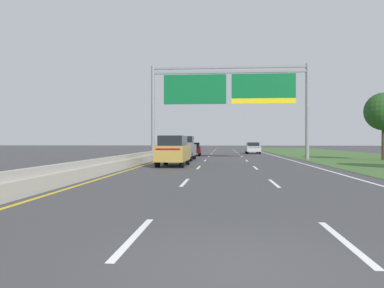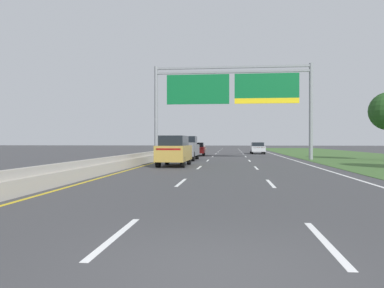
{
  "view_description": "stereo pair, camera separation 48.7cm",
  "coord_description": "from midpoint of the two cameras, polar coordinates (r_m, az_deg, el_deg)",
  "views": [
    {
      "loc": [
        -0.24,
        -5.2,
        1.74
      ],
      "look_at": [
        -2.12,
        17.51,
        1.56
      ],
      "focal_mm": 35.23,
      "sensor_mm": 36.0,
      "label": 1
    },
    {
      "loc": [
        0.24,
        -5.15,
        1.74
      ],
      "look_at": [
        -2.12,
        17.51,
        1.56
      ],
      "focal_mm": 35.23,
      "sensor_mm": 36.0,
      "label": 2
    }
  ],
  "objects": [
    {
      "name": "overhead_sign_gantry",
      "position": [
        36.35,
        6.45,
        7.78
      ],
      "size": [
        15.06,
        0.42,
        9.02
      ],
      "color": "gray",
      "rests_on": "ground"
    },
    {
      "name": "grass_verge_right",
      "position": [
        42.57,
        25.1,
        -1.93
      ],
      "size": [
        14.0,
        110.0,
        0.02
      ],
      "primitive_type": "cube",
      "color": "#3D602D",
      "rests_on": "ground"
    },
    {
      "name": "car_silver_right_lane_sedan",
      "position": [
        52.41,
        10.14,
        -0.58
      ],
      "size": [
        1.87,
        4.42,
        1.57
      ],
      "rotation": [
        0.0,
        0.0,
        1.58
      ],
      "color": "#B2B5BA",
      "rests_on": "ground"
    },
    {
      "name": "lane_striping",
      "position": [
        39.76,
        5.96,
        -2.07
      ],
      "size": [
        11.96,
        106.0,
        0.01
      ],
      "color": "white",
      "rests_on": "ground"
    },
    {
      "name": "pickup_truck_grey",
      "position": [
        34.42,
        -0.53,
        -0.67
      ],
      "size": [
        2.06,
        5.42,
        2.2
      ],
      "rotation": [
        0.0,
        0.0,
        1.56
      ],
      "color": "slate",
      "rests_on": "ground"
    },
    {
      "name": "car_gold_left_lane_suv",
      "position": [
        26.25,
        -2.16,
        -0.96
      ],
      "size": [
        1.99,
        4.73,
        2.11
      ],
      "rotation": [
        0.0,
        0.0,
        1.55
      ],
      "color": "#A38438",
      "rests_on": "ground"
    },
    {
      "name": "median_barrier_concrete",
      "position": [
        40.74,
        -3.37,
        -1.51
      ],
      "size": [
        0.6,
        110.0,
        0.85
      ],
      "color": "#A8A399",
      "rests_on": "ground"
    },
    {
      "name": "ground_plane",
      "position": [
        40.21,
        5.96,
        -2.04
      ],
      "size": [
        220.0,
        220.0,
        0.0
      ],
      "primitive_type": "plane",
      "color": "#3D3D3F"
    },
    {
      "name": "car_red_left_lane_sedan",
      "position": [
        45.15,
        1.08,
        -0.73
      ],
      "size": [
        1.95,
        4.45,
        1.57
      ],
      "rotation": [
        0.0,
        0.0,
        1.6
      ],
      "color": "maroon",
      "rests_on": "ground"
    }
  ]
}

